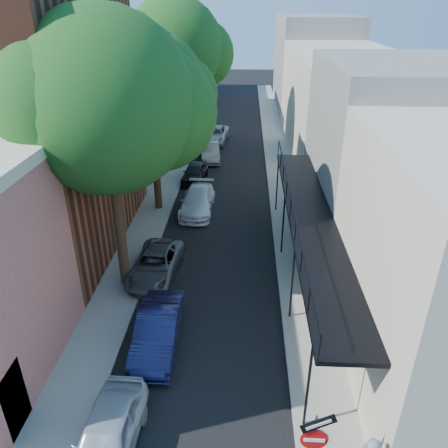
# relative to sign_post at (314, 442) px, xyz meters

# --- Properties ---
(road_surface) EXTENTS (6.00, 64.00, 0.01)m
(road_surface) POSITION_rel_sign_post_xyz_m (-3.16, 29.03, -2.03)
(road_surface) COLOR black
(road_surface) RESTS_ON ground
(sidewalk_left) EXTENTS (2.00, 64.00, 0.12)m
(sidewalk_left) POSITION_rel_sign_post_xyz_m (-7.16, 29.03, -1.98)
(sidewalk_left) COLOR gray
(sidewalk_left) RESTS_ON ground
(sidewalk_right) EXTENTS (2.00, 64.00, 0.12)m
(sidewalk_right) POSITION_rel_sign_post_xyz_m (0.84, 29.03, -1.98)
(sidewalk_right) COLOR gray
(sidewalk_right) RESTS_ON ground
(buildings_left) EXTENTS (10.10, 59.10, 12.00)m
(buildings_left) POSITION_rel_sign_post_xyz_m (-12.46, 27.79, 2.90)
(buildings_left) COLOR #D47B6D
(buildings_left) RESTS_ON ground
(buildings_right) EXTENTS (9.80, 55.00, 10.00)m
(buildings_right) POSITION_rel_sign_post_xyz_m (5.83, 28.51, 2.39)
(buildings_right) COLOR beige
(buildings_right) RESTS_ON ground
(sign_post) EXTENTS (0.89, 0.17, 2.99)m
(sign_post) POSITION_rel_sign_post_xyz_m (0.00, 0.00, 0.00)
(sign_post) COLOR #595B60
(sign_post) RESTS_ON ground
(oak_near) EXTENTS (7.48, 6.80, 11.42)m
(oak_near) POSITION_rel_sign_post_xyz_m (-6.53, 9.29, 5.84)
(oak_near) COLOR black
(oak_near) RESTS_ON ground
(oak_mid) EXTENTS (6.60, 6.00, 10.20)m
(oak_mid) POSITION_rel_sign_post_xyz_m (-6.58, 17.26, 5.02)
(oak_mid) COLOR black
(oak_mid) RESTS_ON ground
(oak_far) EXTENTS (7.70, 7.00, 11.90)m
(oak_far) POSITION_rel_sign_post_xyz_m (-6.51, 26.30, 6.22)
(oak_far) COLOR black
(oak_far) RESTS_ON ground
(parked_car_a) EXTENTS (1.71, 4.00, 1.35)m
(parked_car_a) POSITION_rel_sign_post_xyz_m (-5.38, 0.88, -1.36)
(parked_car_a) COLOR silver
(parked_car_a) RESTS_ON ground
(parked_car_b) EXTENTS (1.54, 4.23, 1.39)m
(parked_car_b) POSITION_rel_sign_post_xyz_m (-4.80, 5.26, -1.34)
(parked_car_b) COLOR #141840
(parked_car_b) RESTS_ON ground
(parked_car_c) EXTENTS (2.29, 4.44, 1.20)m
(parked_car_c) POSITION_rel_sign_post_xyz_m (-5.76, 9.82, -1.44)
(parked_car_c) COLOR #54565B
(parked_car_c) RESTS_ON ground
(parked_car_d) EXTENTS (1.95, 4.59, 1.32)m
(parked_car_d) POSITION_rel_sign_post_xyz_m (-4.56, 16.83, -1.38)
(parked_car_d) COLOR white
(parked_car_d) RESTS_ON ground
(parked_car_e) EXTENTS (1.84, 3.77, 1.24)m
(parked_car_e) POSITION_rel_sign_post_xyz_m (-5.27, 21.90, -1.42)
(parked_car_e) COLOR black
(parked_car_e) RESTS_ON ground
(parked_car_f) EXTENTS (1.87, 4.18, 1.33)m
(parked_car_f) POSITION_rel_sign_post_xyz_m (-4.56, 26.42, -1.37)
(parked_car_f) COLOR gray
(parked_car_f) RESTS_ON ground
(parked_car_g) EXTENTS (2.70, 5.16, 1.38)m
(parked_car_g) POSITION_rel_sign_post_xyz_m (-4.60, 31.32, -1.34)
(parked_car_g) COLOR #979EAA
(parked_car_g) RESTS_ON ground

